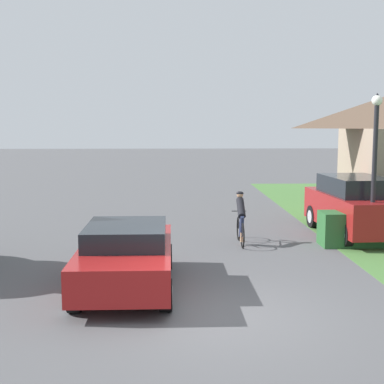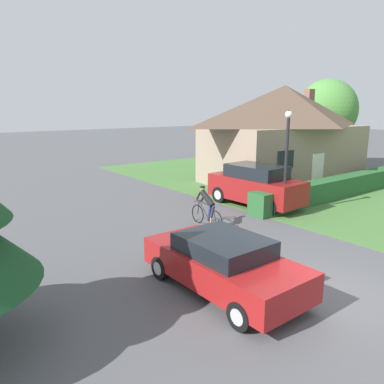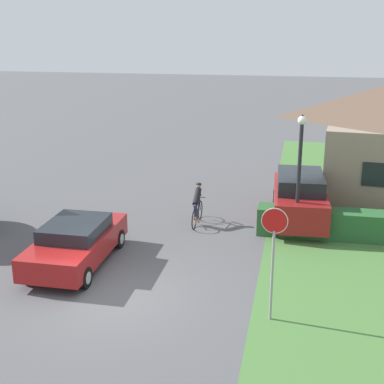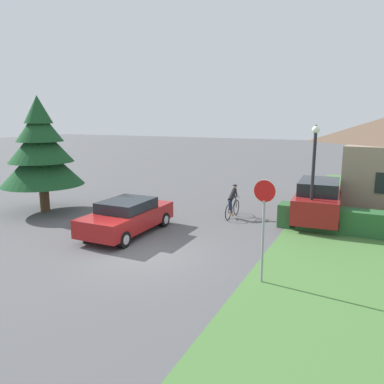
{
  "view_description": "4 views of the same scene",
  "coord_description": "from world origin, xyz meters",
  "px_view_note": "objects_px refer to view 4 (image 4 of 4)",
  "views": [
    {
      "loc": [
        -0.8,
        -9.48,
        3.49
      ],
      "look_at": [
        -0.29,
        4.7,
        1.71
      ],
      "focal_mm": 50.0,
      "sensor_mm": 36.0,
      "label": 1
    },
    {
      "loc": [
        -7.61,
        -4.56,
        4.43
      ],
      "look_at": [
        0.6,
        6.1,
        1.39
      ],
      "focal_mm": 35.0,
      "sensor_mm": 36.0,
      "label": 2
    },
    {
      "loc": [
        4.79,
        -12.54,
        7.09
      ],
      "look_at": [
        1.08,
        5.55,
        1.36
      ],
      "focal_mm": 50.0,
      "sensor_mm": 36.0,
      "label": 3
    },
    {
      "loc": [
        6.83,
        -10.3,
        4.64
      ],
      "look_at": [
        -0.73,
        5.57,
        1.11
      ],
      "focal_mm": 35.0,
      "sensor_mm": 36.0,
      "label": 4
    }
  ],
  "objects_px": {
    "sedan_left_lane": "(127,216)",
    "cyclist": "(232,202)",
    "stop_sign": "(264,212)",
    "parked_suv_right": "(318,201)",
    "street_lamp": "(313,167)",
    "conifer_tall_near": "(41,151)"
  },
  "relations": [
    {
      "from": "sedan_left_lane",
      "to": "street_lamp",
      "type": "distance_m",
      "value": 7.74
    },
    {
      "from": "sedan_left_lane",
      "to": "stop_sign",
      "type": "height_order",
      "value": "stop_sign"
    },
    {
      "from": "sedan_left_lane",
      "to": "parked_suv_right",
      "type": "bearing_deg",
      "value": -52.58
    },
    {
      "from": "stop_sign",
      "to": "conifer_tall_near",
      "type": "height_order",
      "value": "conifer_tall_near"
    },
    {
      "from": "cyclist",
      "to": "conifer_tall_near",
      "type": "height_order",
      "value": "conifer_tall_near"
    },
    {
      "from": "parked_suv_right",
      "to": "street_lamp",
      "type": "relative_size",
      "value": 1.04
    },
    {
      "from": "cyclist",
      "to": "stop_sign",
      "type": "distance_m",
      "value": 7.21
    },
    {
      "from": "sedan_left_lane",
      "to": "parked_suv_right",
      "type": "xyz_separation_m",
      "value": [
        6.71,
        5.17,
        0.24
      ]
    },
    {
      "from": "cyclist",
      "to": "street_lamp",
      "type": "xyz_separation_m",
      "value": [
        3.64,
        -0.74,
        1.93
      ]
    },
    {
      "from": "conifer_tall_near",
      "to": "sedan_left_lane",
      "type": "bearing_deg",
      "value": -12.24
    },
    {
      "from": "stop_sign",
      "to": "conifer_tall_near",
      "type": "xyz_separation_m",
      "value": [
        -12.01,
        3.43,
        0.96
      ]
    },
    {
      "from": "stop_sign",
      "to": "conifer_tall_near",
      "type": "distance_m",
      "value": 12.53
    },
    {
      "from": "stop_sign",
      "to": "parked_suv_right",
      "type": "bearing_deg",
      "value": -92.15
    },
    {
      "from": "parked_suv_right",
      "to": "conifer_tall_near",
      "type": "xyz_separation_m",
      "value": [
        -12.6,
        -3.9,
        2.06
      ]
    },
    {
      "from": "street_lamp",
      "to": "conifer_tall_near",
      "type": "height_order",
      "value": "conifer_tall_near"
    },
    {
      "from": "stop_sign",
      "to": "street_lamp",
      "type": "relative_size",
      "value": 0.68
    },
    {
      "from": "street_lamp",
      "to": "conifer_tall_near",
      "type": "relative_size",
      "value": 0.77
    },
    {
      "from": "stop_sign",
      "to": "street_lamp",
      "type": "xyz_separation_m",
      "value": [
        0.51,
        5.63,
        0.61
      ]
    },
    {
      "from": "parked_suv_right",
      "to": "stop_sign",
      "type": "height_order",
      "value": "stop_sign"
    },
    {
      "from": "sedan_left_lane",
      "to": "cyclist",
      "type": "bearing_deg",
      "value": -35.57
    },
    {
      "from": "street_lamp",
      "to": "sedan_left_lane",
      "type": "bearing_deg",
      "value": -152.31
    },
    {
      "from": "sedan_left_lane",
      "to": "street_lamp",
      "type": "bearing_deg",
      "value": -62.53
    }
  ]
}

